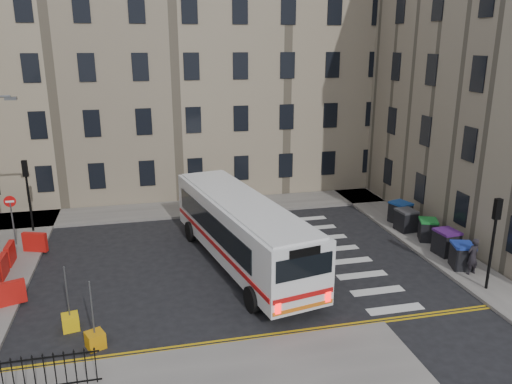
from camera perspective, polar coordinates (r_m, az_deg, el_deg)
name	(u,v)px	position (r m, az deg, el deg)	size (l,w,h in m)	color
ground	(265,259)	(25.30, 0.98, -7.66)	(120.00, 120.00, 0.00)	black
pavement_north	(141,212)	(32.63, -13.06, -2.26)	(36.00, 3.20, 0.15)	slate
pavement_east	(390,218)	(31.88, 15.08, -2.87)	(2.40, 26.00, 0.15)	slate
terrace_north	(117,69)	(37.91, -15.59, 13.36)	(38.30, 10.80, 17.20)	gray
traffic_light_east	(494,230)	(23.33, 25.59, -3.93)	(0.28, 0.22, 4.10)	black
traffic_light_nw	(27,185)	(30.49, -24.69, 0.77)	(0.28, 0.22, 4.10)	black
no_entry_north	(11,210)	(28.94, -26.19, -1.86)	(0.60, 0.08, 3.00)	#595B5E
roadworks_barriers	(11,266)	(25.61, -26.22, -7.59)	(1.66, 6.26, 1.00)	red
bus	(242,229)	(23.96, -1.65, -4.21)	(5.05, 12.30, 3.27)	silver
wheelie_bin_a	(462,256)	(25.73, 22.47, -6.74)	(1.22, 1.32, 1.20)	black
wheelie_bin_b	(446,242)	(27.00, 20.91, -5.38)	(1.10, 1.24, 1.27)	black
wheelie_bin_c	(428,230)	(28.56, 19.04, -4.10)	(1.26, 1.33, 1.17)	black
wheelie_bin_d	(406,220)	(29.63, 16.75, -3.08)	(1.06, 1.19, 1.23)	black
wheelie_bin_e	(400,212)	(30.79, 16.15, -2.25)	(1.29, 1.38, 1.26)	black
pedestrian	(473,256)	(25.13, 23.52, -6.75)	(0.64, 0.42, 1.75)	black
bollard_yellow	(71,322)	(20.70, -20.43, -13.76)	(0.60, 0.60, 0.60)	yellow
bollard_chevron	(95,340)	(19.34, -17.89, -15.80)	(0.60, 0.60, 0.60)	orange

